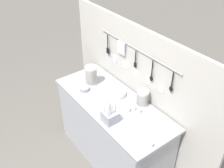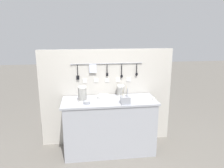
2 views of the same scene
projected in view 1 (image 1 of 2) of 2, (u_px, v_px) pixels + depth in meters
The scene contains 12 objects.
ground_plane at pixel (113, 156), 3.41m from camera, with size 20.00×20.00×0.00m, color #666059.
counter at pixel (113, 131), 3.15m from camera, with size 1.54×0.62×0.91m.
back_wall at pixel (136, 95), 3.09m from camera, with size 2.34×0.08×1.71m.
bowl_stack_wide_centre at pixel (91, 75), 3.10m from camera, with size 0.14×0.14×0.24m.
bowl_stack_short_front at pixel (143, 98), 2.79m from camera, with size 0.13×0.13×0.18m.
plate_stack at pixel (116, 93), 2.98m from camera, with size 0.22×0.22×0.05m.
steel_mixing_bowl at pixel (84, 89), 3.05m from camera, with size 0.11×0.11×0.04m.
cutlery_caddy at pixel (110, 117), 2.60m from camera, with size 0.14×0.14×0.27m.
cup_back_left at pixel (128, 110), 2.75m from camera, with size 0.05×0.05×0.04m.
cup_back_right at pixel (134, 108), 2.76m from camera, with size 0.05×0.05×0.04m.
cup_front_right at pixel (139, 111), 2.73m from camera, with size 0.05×0.05×0.04m.
cup_front_left at pixel (151, 145), 2.35m from camera, with size 0.05×0.05×0.04m.
Camera 1 is at (1.79, -1.34, 2.74)m, focal length 42.00 mm.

